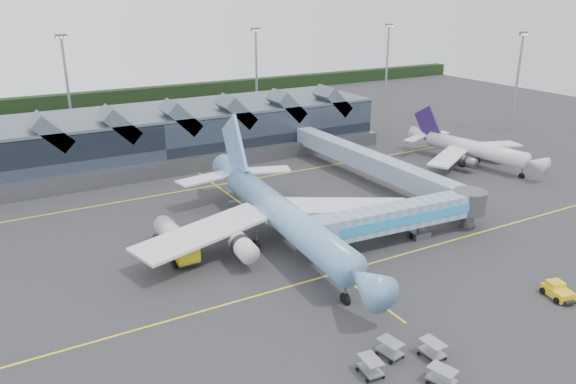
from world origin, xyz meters
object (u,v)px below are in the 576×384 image
jet_bridge (414,214)px  fuel_truck (174,239)px  pushback_tug (558,291)px  main_airliner (280,213)px  regional_jet (471,148)px

jet_bridge → fuel_truck: (-28.43, 11.31, -1.53)m
fuel_truck → pushback_tug: bearing=-44.3°
main_airliner → regional_jet: 49.98m
jet_bridge → fuel_truck: bearing=162.1°
pushback_tug → jet_bridge: bearing=114.2°
main_airliner → pushback_tug: bearing=-49.9°
main_airliner → fuel_truck: (-12.78, 3.84, -2.19)m
regional_jet → jet_bridge: bearing=-156.4°
regional_jet → fuel_truck: (-60.96, -9.42, -1.12)m
main_airliner → regional_jet: main_airliner is taller
jet_bridge → fuel_truck: size_ratio=2.46×
fuel_truck → regional_jet: bearing=8.1°
jet_bridge → fuel_truck: 30.64m
regional_jet → fuel_truck: 61.69m
regional_jet → jet_bridge: (-32.52, -20.73, 0.41)m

